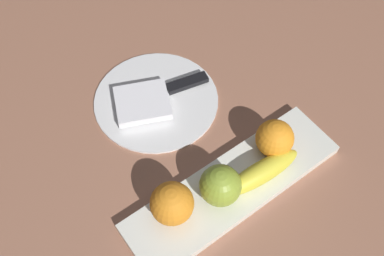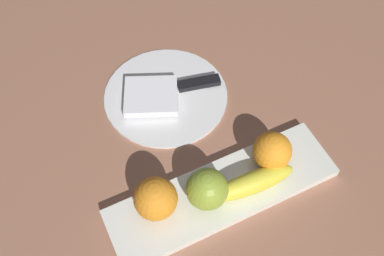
% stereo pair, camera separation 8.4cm
% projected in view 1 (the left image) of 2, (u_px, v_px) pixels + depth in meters
% --- Properties ---
extents(ground_plane, '(2.40, 2.40, 0.00)m').
position_uv_depth(ground_plane, '(225.00, 216.00, 0.79)').
color(ground_plane, '#9C674E').
extents(fruit_tray, '(0.42, 0.12, 0.02)m').
position_uv_depth(fruit_tray, '(233.00, 187.00, 0.81)').
color(fruit_tray, white).
rests_on(fruit_tray, ground_plane).
extents(apple, '(0.07, 0.07, 0.07)m').
position_uv_depth(apple, '(220.00, 185.00, 0.76)').
color(apple, '#8AA431').
rests_on(apple, fruit_tray).
extents(banana, '(0.16, 0.05, 0.04)m').
position_uv_depth(banana, '(261.00, 172.00, 0.80)').
color(banana, yellow).
rests_on(banana, fruit_tray).
extents(orange_near_apple, '(0.07, 0.07, 0.07)m').
position_uv_depth(orange_near_apple, '(275.00, 138.00, 0.82)').
color(orange_near_apple, orange).
rests_on(orange_near_apple, fruit_tray).
extents(orange_near_banana, '(0.08, 0.08, 0.08)m').
position_uv_depth(orange_near_banana, '(172.00, 203.00, 0.75)').
color(orange_near_banana, orange).
rests_on(orange_near_banana, fruit_tray).
extents(dinner_plate, '(0.26, 0.26, 0.01)m').
position_uv_depth(dinner_plate, '(156.00, 99.00, 0.93)').
color(dinner_plate, white).
rests_on(dinner_plate, ground_plane).
extents(folded_napkin, '(0.14, 0.13, 0.02)m').
position_uv_depth(folded_napkin, '(142.00, 103.00, 0.91)').
color(folded_napkin, white).
rests_on(folded_napkin, dinner_plate).
extents(knife, '(0.18, 0.06, 0.01)m').
position_uv_depth(knife, '(180.00, 86.00, 0.94)').
color(knife, silver).
rests_on(knife, dinner_plate).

